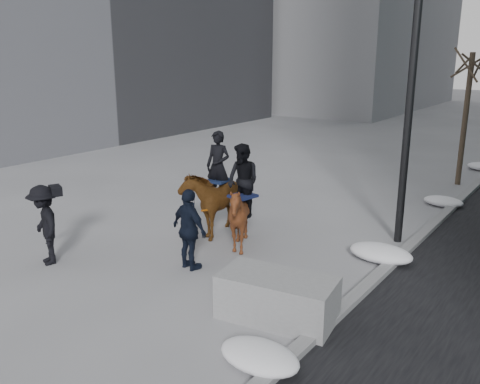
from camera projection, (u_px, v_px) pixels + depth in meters
The scene contains 10 objects.
ground at pixel (206, 273), 10.62m from camera, with size 120.00×120.00×0.00m, color gray.
curb at pixel (470, 191), 16.72m from camera, with size 0.25×90.00×0.12m, color gray.
planter at pixel (277, 298), 8.72m from camera, with size 1.98×0.99×0.79m, color gray.
tree_near at pixel (466, 113), 17.11m from camera, with size 1.20×1.20×4.96m, color #3B3123, non-canonical shape.
mounted_left at pixel (215, 196), 12.84m from camera, with size 1.16×2.10×2.59m.
mounted_right at pixel (240, 209), 11.64m from camera, with size 1.59×1.72×2.48m.
feeder at pixel (190, 230), 10.63m from camera, with size 1.09×0.95×1.75m.
camera_crew at pixel (45, 225), 10.91m from camera, with size 1.30×1.04×1.75m.
lamppost at pixel (415, 27), 11.01m from camera, with size 0.25×1.42×9.09m.
snow_piles at pixel (411, 228), 12.87m from camera, with size 1.41×16.57×0.36m.
Camera 1 is at (6.30, -7.51, 4.48)m, focal length 38.00 mm.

